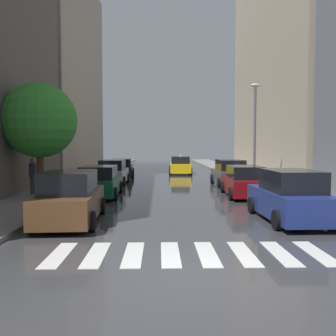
% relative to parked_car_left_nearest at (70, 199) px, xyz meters
% --- Properties ---
extents(ground_plane, '(28.00, 72.00, 0.04)m').
position_rel_parked_car_left_nearest_xyz_m(ground_plane, '(3.76, 18.53, -0.85)').
color(ground_plane, '#39393B').
extents(sidewalk_left, '(3.00, 72.00, 0.15)m').
position_rel_parked_car_left_nearest_xyz_m(sidewalk_left, '(-2.74, 18.53, -0.75)').
color(sidewalk_left, gray).
rests_on(sidewalk_left, ground).
extents(sidewalk_right, '(3.00, 72.00, 0.15)m').
position_rel_parked_car_left_nearest_xyz_m(sidewalk_right, '(10.26, 18.53, -0.75)').
color(sidewalk_right, gray).
rests_on(sidewalk_right, ground).
extents(crosswalk_stripes, '(6.75, 2.20, 0.01)m').
position_rel_parked_car_left_nearest_xyz_m(crosswalk_stripes, '(3.76, -3.91, -0.82)').
color(crosswalk_stripes, silver).
rests_on(crosswalk_stripes, ground).
extents(building_left_mid, '(6.00, 20.84, 20.44)m').
position_rel_parked_car_left_nearest_xyz_m(building_left_mid, '(-7.24, 26.39, 9.39)').
color(building_left_mid, '#9E9384').
rests_on(building_left_mid, ground).
extents(building_right_mid, '(6.00, 21.66, 19.97)m').
position_rel_parked_car_left_nearest_xyz_m(building_right_mid, '(14.76, 20.23, 9.16)').
color(building_right_mid, '#B2A38C').
rests_on(building_right_mid, ground).
extents(parked_car_left_nearest, '(2.17, 4.74, 1.78)m').
position_rel_parked_car_left_nearest_xyz_m(parked_car_left_nearest, '(0.00, 0.00, 0.00)').
color(parked_car_left_nearest, brown).
rests_on(parked_car_left_nearest, ground).
extents(parked_car_left_second, '(2.15, 4.62, 1.59)m').
position_rel_parked_car_left_nearest_xyz_m(parked_car_left_second, '(-0.06, 6.66, -0.07)').
color(parked_car_left_second, '#0C4C2D').
rests_on(parked_car_left_second, ground).
extents(parked_car_left_third, '(2.06, 4.13, 1.66)m').
position_rel_parked_car_left_nearest_xyz_m(parked_car_left_third, '(-0.14, 13.06, -0.05)').
color(parked_car_left_third, '#B2B7BF').
rests_on(parked_car_left_third, ground).
extents(parked_car_left_fourth, '(2.25, 4.62, 1.53)m').
position_rel_parked_car_left_nearest_xyz_m(parked_car_left_fourth, '(-0.14, 19.16, -0.10)').
color(parked_car_left_fourth, black).
rests_on(parked_car_left_fourth, ground).
extents(parked_car_right_nearest, '(2.10, 4.54, 1.80)m').
position_rel_parked_car_left_nearest_xyz_m(parked_car_right_nearest, '(7.61, 0.09, 0.01)').
color(parked_car_right_nearest, navy).
rests_on(parked_car_right_nearest, ground).
extents(parked_car_right_second, '(2.14, 4.73, 1.60)m').
position_rel_parked_car_left_nearest_xyz_m(parked_car_right_second, '(7.47, 6.56, -0.08)').
color(parked_car_right_second, maroon).
rests_on(parked_car_right_second, ground).
extents(parked_car_right_third, '(2.08, 4.32, 1.71)m').
position_rel_parked_car_left_nearest_xyz_m(parked_car_right_third, '(7.67, 11.82, -0.03)').
color(parked_car_right_third, '#474C51').
rests_on(parked_car_right_third, ground).
extents(taxi_midroad, '(2.19, 4.73, 1.81)m').
position_rel_parked_car_left_nearest_xyz_m(taxi_midroad, '(5.01, 22.36, -0.06)').
color(taxi_midroad, yellow).
rests_on(taxi_midroad, ground).
extents(pedestrian_foreground, '(0.36, 0.36, 1.86)m').
position_rel_parked_car_left_nearest_xyz_m(pedestrian_foreground, '(-3.47, 6.68, 0.31)').
color(pedestrian_foreground, '#38513D').
rests_on(pedestrian_foreground, sidewalk_left).
extents(street_tree_left, '(3.70, 3.70, 5.58)m').
position_rel_parked_car_left_nearest_xyz_m(street_tree_left, '(-2.87, 6.03, 3.04)').
color(street_tree_left, '#513823').
rests_on(street_tree_left, sidewalk_left).
extents(lamp_post_right, '(0.60, 0.28, 6.52)m').
position_rel_parked_car_left_nearest_xyz_m(lamp_post_right, '(9.31, 11.90, 3.11)').
color(lamp_post_right, '#595B60').
rests_on(lamp_post_right, sidewalk_right).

